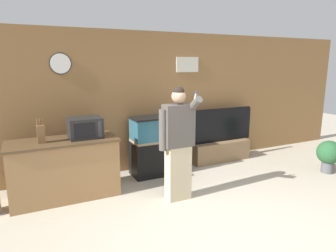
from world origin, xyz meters
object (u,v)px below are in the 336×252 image
microwave (85,128)px  person_standing (178,142)px  potted_plant (329,154)px  aquarium_on_stand (157,145)px  tv_on_stand (219,145)px  knife_block (41,134)px  counter_island (65,169)px

microwave → person_standing: (1.17, -0.82, -0.17)m
potted_plant → microwave: bearing=165.8°
aquarium_on_stand → potted_plant: aquarium_on_stand is taller
aquarium_on_stand → person_standing: person_standing is taller
tv_on_stand → potted_plant: bearing=-46.7°
aquarium_on_stand → potted_plant: 3.22m
knife_block → person_standing: size_ratio=0.22×
aquarium_on_stand → tv_on_stand: size_ratio=0.69×
counter_island → microwave: bearing=0.7°
microwave → counter_island: bearing=-179.3°
person_standing → tv_on_stand: bearing=37.0°
aquarium_on_stand → tv_on_stand: bearing=5.3°
knife_block → potted_plant: bearing=-11.9°
microwave → tv_on_stand: microwave is taller
knife_block → person_standing: bearing=-23.4°
microwave → tv_on_stand: bearing=8.6°
microwave → aquarium_on_stand: size_ratio=0.45×
counter_island → aquarium_on_stand: (1.66, 0.29, 0.09)m
person_standing → potted_plant: 3.11m
microwave → aquarium_on_stand: (1.32, 0.29, -0.51)m
counter_island → microwave: (0.34, 0.00, 0.61)m
knife_block → tv_on_stand: 3.55m
microwave → person_standing: bearing=-35.1°
person_standing → potted_plant: bearing=-4.7°
aquarium_on_stand → person_standing: (-0.15, -1.11, 0.34)m
tv_on_stand → person_standing: (-1.65, -1.25, 0.56)m
knife_block → person_standing: 1.96m
microwave → person_standing: person_standing is taller
person_standing → knife_block: bearing=156.6°
aquarium_on_stand → potted_plant: bearing=-25.0°
counter_island → aquarium_on_stand: size_ratio=1.46×
knife_block → aquarium_on_stand: size_ratio=0.34×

